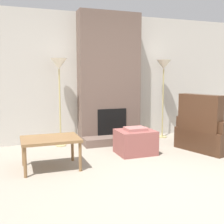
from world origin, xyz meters
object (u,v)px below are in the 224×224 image
object	(u,v)px
armchair	(208,133)
floor_lamp_right	(164,70)
ottoman	(135,142)
floor_lamp_left	(59,70)
side_table	(51,141)

from	to	relation	value
armchair	floor_lamp_right	xyz separation A→B (m)	(-0.28, 1.18, 1.17)
ottoman	floor_lamp_left	xyz separation A→B (m)	(-1.12, 1.00, 1.24)
ottoman	floor_lamp_right	world-z (taller)	floor_lamp_right
armchair	floor_lamp_left	xyz separation A→B (m)	(-2.51, 1.18, 1.16)
floor_lamp_right	ottoman	bearing A→B (deg)	-137.96
side_table	floor_lamp_right	world-z (taller)	floor_lamp_right
floor_lamp_right	armchair	bearing A→B (deg)	-76.68
ottoman	floor_lamp_left	distance (m)	1.95
floor_lamp_right	side_table	bearing A→B (deg)	-153.57
ottoman	floor_lamp_right	size ratio (longest dim) A/B	0.38
armchair	floor_lamp_right	distance (m)	1.68
ottoman	side_table	distance (m)	1.52
side_table	ottoman	bearing A→B (deg)	11.06
ottoman	armchair	xyz separation A→B (m)	(1.38, -0.18, 0.08)
side_table	floor_lamp_left	world-z (taller)	floor_lamp_left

